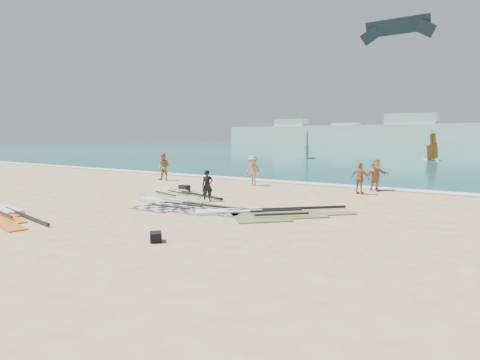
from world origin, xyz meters
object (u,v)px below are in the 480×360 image
Objects in this scene: beachgoer_mid at (253,171)px; rig_green at (174,193)px; person_wetsuit at (207,186)px; beachgoer_left at (164,167)px; beachgoer_right at (375,175)px; rig_red at (3,215)px; gear_bag_near at (184,188)px; rig_orange at (263,213)px; beachgoer_back at (360,178)px; rig_grey at (175,205)px; gear_bag_far at (156,237)px.

rig_green is at bearing -93.61° from beachgoer_mid.
person_wetsuit is 10.13m from beachgoer_left.
beachgoer_right is (7.13, 1.84, -0.03)m from beachgoer_mid.
gear_bag_near reaches higher than rig_red.
beachgoer_right is at bearing -1.83° from beachgoer_left.
beachgoer_left is (-5.46, 4.70, 0.92)m from rig_green.
gear_bag_near is at bearing 109.80° from rig_orange.
beachgoer_back is (8.27, 5.59, 0.81)m from rig_green.
beachgoer_mid is 6.84m from beachgoer_back.
rig_grey is 11.12m from beachgoer_left.
person_wetsuit is 8.35m from beachgoer_back.
rig_grey is at bearing 142.31° from rig_orange.
rig_green is 11.38m from beachgoer_right.
beachgoer_right is (8.86, 6.33, 0.74)m from gear_bag_near.
beachgoer_left is at bearing 94.36° from person_wetsuit.
beachgoer_right is (8.56, 7.45, 0.87)m from rig_green.
rig_grey is 13.48× the size of gear_bag_far.
beachgoer_back is at bearing 10.52° from beachgoer_mid.
rig_orange is 5.38m from gear_bag_far.
beachgoer_back is at bearing 35.04° from rig_orange.
rig_red is 8.52m from person_wetsuit.
gear_bag_far is at bearing 14.55° from rig_red.
beachgoer_left is at bearing -161.70° from beachgoer_mid.
person_wetsuit is at bearing 69.82° from rig_red.
beachgoer_left is 13.76m from beachgoer_back.
person_wetsuit reaches higher than gear_bag_near.
beachgoer_mid reaches higher than gear_bag_far.
rig_orange reaches higher than rig_red.
beachgoer_back is (8.57, 4.47, 0.68)m from gear_bag_near.
person_wetsuit reaches higher than rig_grey.
person_wetsuit reaches higher than rig_green.
rig_green is 5.86m from beachgoer_mid.
gear_bag_near is 0.33× the size of beachgoer_back.
rig_orange is 2.94× the size of beachgoer_mid.
beachgoer_left reaches higher than beachgoer_mid.
gear_bag_near is at bearing 35.72° from beachgoer_back.
rig_orange is at bearing -71.43° from person_wetsuit.
rig_green reaches higher than rig_red.
person_wetsuit is at bearing 115.61° from rig_orange.
gear_bag_far is 0.31× the size of person_wetsuit.
beachgoer_back is (1.81, 13.19, 0.72)m from gear_bag_far.
beachgoer_left reaches higher than rig_red.
beachgoer_left reaches higher than beachgoer_back.
gear_bag_near is at bearing -100.35° from beachgoer_mid.
rig_orange is 4.22m from person_wetsuit.
rig_red is 12.08× the size of gear_bag_far.
rig_green is at bearing 161.93° from beachgoer_right.
gear_bag_far is (6.46, -7.60, 0.09)m from rig_green.
gear_bag_far reaches higher than rig_red.
rig_orange is 7.99m from beachgoer_back.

